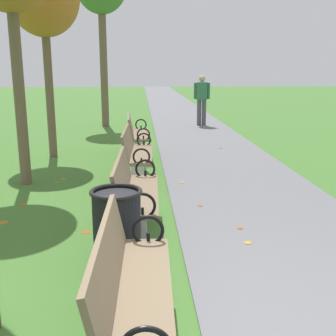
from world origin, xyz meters
TOP-DOWN VIEW (x-y plane):
  - paved_walkway at (1.21, 18.00)m, footprint 2.43×44.00m
  - park_bench_1 at (-0.50, -0.02)m, footprint 0.51×1.61m
  - park_bench_2 at (-0.50, 2.14)m, footprint 0.52×1.61m
  - park_bench_3 at (-0.50, 4.45)m, footprint 0.52×1.61m
  - park_bench_4 at (-0.50, 6.58)m, footprint 0.52×1.61m
  - pedestrian_walking at (1.60, 11.33)m, footprint 0.53×0.26m
  - trash_bin at (-0.65, 1.11)m, footprint 0.48×0.48m
  - scattered_leaves at (-0.73, 2.58)m, footprint 4.71×11.31m

SIDE VIEW (x-z plane):
  - scattered_leaves at x=-0.73m, z-range 0.00..0.02m
  - paved_walkway at x=1.21m, z-range 0.00..0.02m
  - trash_bin at x=-0.65m, z-range 0.00..0.84m
  - park_bench_1 at x=-0.50m, z-range 0.04..0.93m
  - park_bench_2 at x=-0.50m, z-range 0.04..0.93m
  - park_bench_3 at x=-0.50m, z-range 0.04..0.93m
  - park_bench_4 at x=-0.50m, z-range 0.04..0.93m
  - pedestrian_walking at x=1.60m, z-range 0.12..1.74m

